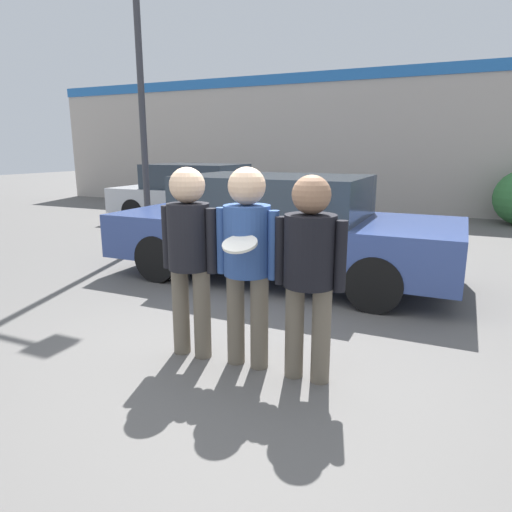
# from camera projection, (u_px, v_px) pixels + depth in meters

# --- Properties ---
(ground_plane) EXTENTS (56.00, 56.00, 0.00)m
(ground_plane) POSITION_uv_depth(u_px,v_px,m) (229.00, 359.00, 4.03)
(ground_plane) COLOR #5B5956
(storefront_building) EXTENTS (24.00, 0.22, 3.97)m
(storefront_building) POSITION_uv_depth(u_px,v_px,m) (399.00, 141.00, 12.61)
(storefront_building) COLOR #B2A89E
(storefront_building) RESTS_ON ground
(person_left) EXTENTS (0.53, 0.36, 1.66)m
(person_left) POSITION_uv_depth(u_px,v_px,m) (189.00, 247.00, 3.89)
(person_left) COLOR #665B4C
(person_left) RESTS_ON ground
(person_middle_with_frisbee) EXTENTS (0.55, 0.59, 1.67)m
(person_middle_with_frisbee) POSITION_uv_depth(u_px,v_px,m) (247.00, 251.00, 3.69)
(person_middle_with_frisbee) COLOR #665B4C
(person_middle_with_frisbee) RESTS_ON ground
(person_right) EXTENTS (0.56, 0.39, 1.63)m
(person_right) POSITION_uv_depth(u_px,v_px,m) (310.00, 262.00, 3.47)
(person_right) COLOR #665B4C
(person_right) RESTS_ON ground
(parked_car_near) EXTENTS (4.78, 1.94, 1.45)m
(parked_car_near) POSITION_uv_depth(u_px,v_px,m) (279.00, 227.00, 6.41)
(parked_car_near) COLOR #334784
(parked_car_near) RESTS_ON ground
(parked_car_far) EXTENTS (4.24, 1.95, 1.45)m
(parked_car_far) POSITION_uv_depth(u_px,v_px,m) (199.00, 194.00, 11.17)
(parked_car_far) COLOR #B7BABF
(parked_car_far) RESTS_ON ground
(street_lamp) EXTENTS (1.13, 0.35, 6.40)m
(street_lamp) POSITION_uv_depth(u_px,v_px,m) (146.00, 28.00, 7.91)
(street_lamp) COLOR #38383D
(street_lamp) RESTS_ON ground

